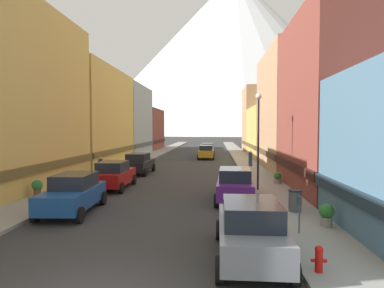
{
  "coord_description": "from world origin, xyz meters",
  "views": [
    {
      "loc": [
        2.74,
        -6.72,
        3.89
      ],
      "look_at": [
        -0.85,
        44.3,
        1.48
      ],
      "focal_mm": 30.91,
      "sensor_mm": 36.0,
      "label": 1
    }
  ],
  "objects_px": {
    "car_left_2": "(139,163)",
    "car_driving_0": "(207,149)",
    "car_left_1": "(114,175)",
    "parking_meter_near": "(299,209)",
    "streetlamp_right": "(258,127)",
    "car_left_0": "(73,193)",
    "car_driving_1": "(206,152)",
    "potted_plant_1": "(37,187)",
    "pedestrian_0": "(100,167)",
    "car_right_0": "(251,230)",
    "potted_plant_2": "(327,214)",
    "car_right_1": "(235,184)",
    "pedestrian_1": "(250,159)",
    "fire_hydrant_near": "(319,258)",
    "potted_plant_0": "(278,178)",
    "trash_bin_right": "(295,200)"
  },
  "relations": [
    {
      "from": "car_right_1",
      "to": "potted_plant_1",
      "type": "relative_size",
      "value": 4.86
    },
    {
      "from": "fire_hydrant_near",
      "to": "car_right_1",
      "type": "bearing_deg",
      "value": 100.39
    },
    {
      "from": "parking_meter_near",
      "to": "streetlamp_right",
      "type": "distance_m",
      "value": 8.88
    },
    {
      "from": "fire_hydrant_near",
      "to": "potted_plant_0",
      "type": "distance_m",
      "value": 14.18
    },
    {
      "from": "car_left_0",
      "to": "parking_meter_near",
      "type": "xyz_separation_m",
      "value": [
        9.55,
        -2.83,
        0.11
      ]
    },
    {
      "from": "trash_bin_right",
      "to": "potted_plant_2",
      "type": "bearing_deg",
      "value": -73.94
    },
    {
      "from": "car_left_0",
      "to": "streetlamp_right",
      "type": "relative_size",
      "value": 0.77
    },
    {
      "from": "parking_meter_near",
      "to": "trash_bin_right",
      "type": "xyz_separation_m",
      "value": [
        0.6,
        3.18,
        -0.37
      ]
    },
    {
      "from": "car_left_2",
      "to": "streetlamp_right",
      "type": "relative_size",
      "value": 0.76
    },
    {
      "from": "car_left_1",
      "to": "fire_hydrant_near",
      "type": "relative_size",
      "value": 6.28
    },
    {
      "from": "car_left_0",
      "to": "pedestrian_0",
      "type": "xyz_separation_m",
      "value": [
        -2.45,
        10.52,
        -0.04
      ]
    },
    {
      "from": "potted_plant_0",
      "to": "parking_meter_near",
      "type": "bearing_deg",
      "value": -96.56
    },
    {
      "from": "fire_hydrant_near",
      "to": "trash_bin_right",
      "type": "relative_size",
      "value": 0.72
    },
    {
      "from": "car_right_1",
      "to": "pedestrian_1",
      "type": "xyz_separation_m",
      "value": [
        2.45,
        15.36,
        -0.02
      ]
    },
    {
      "from": "car_driving_1",
      "to": "parking_meter_near",
      "type": "relative_size",
      "value": 3.31
    },
    {
      "from": "car_left_2",
      "to": "car_right_0",
      "type": "xyz_separation_m",
      "value": [
        7.6,
        -18.04,
        0.0
      ]
    },
    {
      "from": "car_right_0",
      "to": "trash_bin_right",
      "type": "height_order",
      "value": "car_right_0"
    },
    {
      "from": "pedestrian_0",
      "to": "streetlamp_right",
      "type": "distance_m",
      "value": 13.01
    },
    {
      "from": "car_left_1",
      "to": "car_driving_0",
      "type": "xyz_separation_m",
      "value": [
        5.4,
        26.49,
        0.0
      ]
    },
    {
      "from": "car_left_2",
      "to": "fire_hydrant_near",
      "type": "bearing_deg",
      "value": -64.18
    },
    {
      "from": "car_right_1",
      "to": "pedestrian_0",
      "type": "bearing_deg",
      "value": 143.01
    },
    {
      "from": "car_left_0",
      "to": "car_driving_1",
      "type": "bearing_deg",
      "value": 78.78
    },
    {
      "from": "car_left_1",
      "to": "car_driving_0",
      "type": "distance_m",
      "value": 27.03
    },
    {
      "from": "potted_plant_0",
      "to": "potted_plant_2",
      "type": "relative_size",
      "value": 0.89
    },
    {
      "from": "car_right_0",
      "to": "car_driving_0",
      "type": "xyz_separation_m",
      "value": [
        -2.2,
        37.55,
        0.0
      ]
    },
    {
      "from": "car_driving_1",
      "to": "pedestrian_1",
      "type": "bearing_deg",
      "value": -62.47
    },
    {
      "from": "fire_hydrant_near",
      "to": "car_left_1",
      "type": "bearing_deg",
      "value": 127.29
    },
    {
      "from": "car_right_1",
      "to": "trash_bin_right",
      "type": "height_order",
      "value": "car_right_1"
    },
    {
      "from": "potted_plant_0",
      "to": "potted_plant_1",
      "type": "height_order",
      "value": "potted_plant_1"
    },
    {
      "from": "car_right_1",
      "to": "parking_meter_near",
      "type": "height_order",
      "value": "car_right_1"
    },
    {
      "from": "car_driving_1",
      "to": "streetlamp_right",
      "type": "bearing_deg",
      "value": -80.19
    },
    {
      "from": "car_left_1",
      "to": "parking_meter_near",
      "type": "relative_size",
      "value": 3.32
    },
    {
      "from": "car_right_1",
      "to": "potted_plant_1",
      "type": "distance_m",
      "value": 10.8
    },
    {
      "from": "car_left_0",
      "to": "fire_hydrant_near",
      "type": "distance_m",
      "value": 11.07
    },
    {
      "from": "potted_plant_1",
      "to": "pedestrian_0",
      "type": "relative_size",
      "value": 0.59
    },
    {
      "from": "car_left_2",
      "to": "car_driving_0",
      "type": "bearing_deg",
      "value": 74.52
    },
    {
      "from": "potted_plant_0",
      "to": "pedestrian_1",
      "type": "bearing_deg",
      "value": 94.18
    },
    {
      "from": "potted_plant_2",
      "to": "pedestrian_0",
      "type": "bearing_deg",
      "value": 136.83
    },
    {
      "from": "car_left_1",
      "to": "parking_meter_near",
      "type": "bearing_deg",
      "value": -43.04
    },
    {
      "from": "car_left_1",
      "to": "trash_bin_right",
      "type": "bearing_deg",
      "value": -29.49
    },
    {
      "from": "fire_hydrant_near",
      "to": "streetlamp_right",
      "type": "height_order",
      "value": "streetlamp_right"
    },
    {
      "from": "car_driving_0",
      "to": "pedestrian_0",
      "type": "relative_size",
      "value": 2.84
    },
    {
      "from": "car_right_1",
      "to": "pedestrian_1",
      "type": "distance_m",
      "value": 15.55
    },
    {
      "from": "car_left_2",
      "to": "potted_plant_0",
      "type": "distance_m",
      "value": 11.92
    },
    {
      "from": "parking_meter_near",
      "to": "pedestrian_0",
      "type": "xyz_separation_m",
      "value": [
        -12.0,
        13.35,
        -0.15
      ]
    },
    {
      "from": "car_left_0",
      "to": "trash_bin_right",
      "type": "bearing_deg",
      "value": 1.96
    },
    {
      "from": "car_left_0",
      "to": "car_right_0",
      "type": "height_order",
      "value": "same"
    },
    {
      "from": "fire_hydrant_near",
      "to": "streetlamp_right",
      "type": "relative_size",
      "value": 0.12
    },
    {
      "from": "car_right_0",
      "to": "parking_meter_near",
      "type": "height_order",
      "value": "car_right_0"
    },
    {
      "from": "parking_meter_near",
      "to": "pedestrian_0",
      "type": "relative_size",
      "value": 0.86
    }
  ]
}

